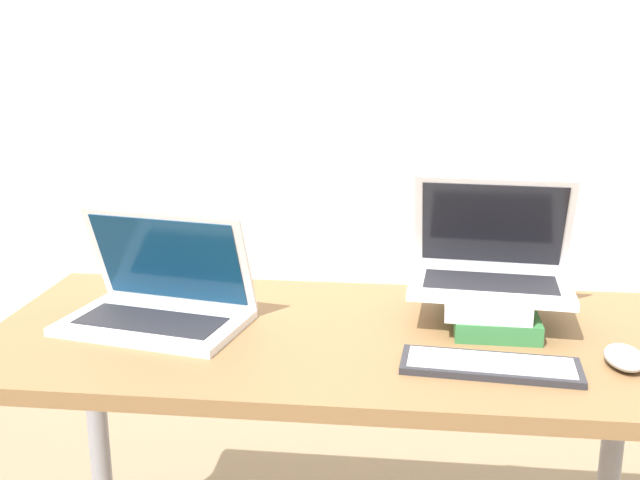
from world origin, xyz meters
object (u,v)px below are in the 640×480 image
object	(u,v)px
laptop_on_books	(491,263)
wireless_keyboard	(490,366)
book_stack	(489,305)
laptop_left	(159,301)
mouse	(625,357)

from	to	relation	value
laptop_on_books	wireless_keyboard	xyz separation A→B (m)	(-0.02, -0.24, -0.11)
book_stack	wireless_keyboard	distance (m)	0.23
laptop_left	mouse	size ratio (longest dim) A/B	3.72
wireless_keyboard	mouse	xyz separation A→B (m)	(0.23, 0.04, 0.01)
book_stack	wireless_keyboard	bearing A→B (deg)	-95.07
laptop_on_books	wireless_keyboard	bearing A→B (deg)	-94.68
laptop_left	wireless_keyboard	world-z (taller)	laptop_left
book_stack	laptop_on_books	size ratio (longest dim) A/B	0.82
laptop_left	laptop_on_books	distance (m)	0.65
book_stack	laptop_on_books	distance (m)	0.08
wireless_keyboard	laptop_on_books	bearing A→B (deg)	85.32
laptop_left	laptop_on_books	bearing A→B (deg)	8.37
mouse	laptop_on_books	bearing A→B (deg)	135.59
book_stack	laptop_left	bearing A→B (deg)	-172.78
book_stack	wireless_keyboard	xyz separation A→B (m)	(-0.02, -0.23, -0.03)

